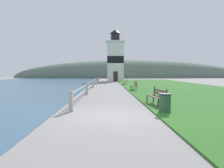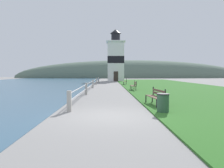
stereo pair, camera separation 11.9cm
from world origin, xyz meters
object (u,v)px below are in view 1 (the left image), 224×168
object	(u,v)px
park_bench_near	(157,95)
lighthouse	(115,59)
trash_bin	(165,103)
park_bench_far	(125,81)
park_bench_midway	(134,85)

from	to	relation	value
park_bench_near	lighthouse	distance (m)	34.32
park_bench_near	trash_bin	size ratio (longest dim) A/B	2.34
park_bench_near	park_bench_far	xyz separation A→B (m)	(0.01, 19.89, -0.00)
park_bench_near	trash_bin	xyz separation A→B (m)	(-0.17, -2.10, -0.12)
park_bench_near	park_bench_midway	world-z (taller)	same
lighthouse	park_bench_midway	bearing A→B (deg)	-87.79
trash_bin	park_bench_near	bearing A→B (deg)	85.47
park_bench_near	trash_bin	bearing A→B (deg)	79.72
lighthouse	trash_bin	distance (m)	36.41
park_bench_midway	trash_bin	xyz separation A→B (m)	(-0.17, -11.87, -0.12)
park_bench_near	park_bench_midway	distance (m)	9.77
park_bench_near	lighthouse	world-z (taller)	lighthouse
park_bench_near	park_bench_far	bearing A→B (deg)	-95.77
park_bench_far	lighthouse	size ratio (longest dim) A/B	0.17
lighthouse	trash_bin	world-z (taller)	lighthouse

